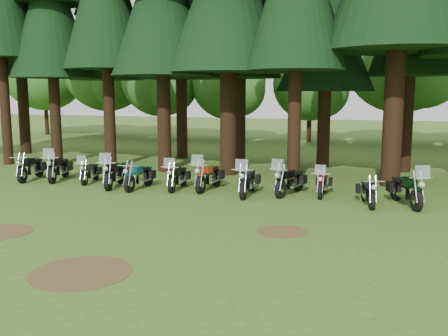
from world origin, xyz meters
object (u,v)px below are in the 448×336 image
Objects in this scene: motorcycle_1 at (59,169)px; motorcycle_8 at (290,182)px; motorcycle_2 at (90,173)px; motorcycle_6 at (209,177)px; motorcycle_3 at (114,174)px; motorcycle_0 at (31,169)px; motorcycle_7 at (248,182)px; motorcycle_9 at (323,184)px; motorcycle_5 at (178,178)px; motorcycle_10 at (368,193)px; motorcycle_4 at (139,177)px; motorcycle_11 at (406,191)px.

motorcycle_1 reaches higher than motorcycle_8.
motorcycle_6 is (5.42, 0.05, 0.09)m from motorcycle_2.
motorcycle_3 is at bearing -33.39° from motorcycle_2.
motorcycle_7 reaches higher than motorcycle_0.
motorcycle_3 reaches higher than motorcycle_2.
motorcycle_9 is (12.74, 0.58, -0.06)m from motorcycle_0.
motorcycle_5 is 0.92× the size of motorcycle_7.
motorcycle_2 is (1.64, -0.06, -0.09)m from motorcycle_1.
motorcycle_8 is 3.04m from motorcycle_10.
motorcycle_3 is 3.95m from motorcycle_6.
motorcycle_4 is (2.68, -0.60, 0.04)m from motorcycle_2.
motorcycle_4 is at bearing -164.84° from motorcycle_6.
motorcycle_0 is 0.97× the size of motorcycle_11.
motorcycle_6 is 3.25m from motorcycle_8.
motorcycle_4 is at bearing 176.94° from motorcycle_7.
motorcycle_8 is (11.53, 0.36, 0.00)m from motorcycle_0.
motorcycle_8 is (8.66, 0.13, 0.07)m from motorcycle_2.
motorcycle_5 is at bearing 170.66° from motorcycle_7.
motorcycle_9 is (8.35, 0.90, -0.08)m from motorcycle_3.
motorcycle_7 reaches higher than motorcycle_5.
motorcycle_11 is at bearing 0.98° from motorcycle_4.
motorcycle_6 is at bearing 13.60° from motorcycle_4.
motorcycle_3 reaches higher than motorcycle_1.
motorcycle_2 is 5.42m from motorcycle_6.
motorcycle_0 is 12.75m from motorcycle_9.
motorcycle_7 is 1.03× the size of motorcycle_8.
motorcycle_4 is at bearing -16.21° from motorcycle_3.
motorcycle_6 is at bearing 7.09° from motorcycle_5.
motorcycle_0 is 0.96× the size of motorcycle_3.
motorcycle_3 is at bearing -169.43° from motorcycle_6.
motorcycle_11 is at bearing -15.62° from motorcycle_2.
motorcycle_4 is 0.92× the size of motorcycle_6.
motorcycle_1 is 1.17× the size of motorcycle_9.
motorcycle_2 is 0.98× the size of motorcycle_10.
motorcycle_1 reaches higher than motorcycle_9.
motorcycle_1 reaches higher than motorcycle_10.
motorcycle_5 reaches higher than motorcycle_2.
motorcycle_9 is 3.05m from motorcycle_11.
motorcycle_0 is at bearing -178.59° from motorcycle_9.
motorcycle_10 is at bearing -34.83° from motorcycle_9.
motorcycle_9 is at bearing 134.58° from motorcycle_10.
motorcycle_7 is (5.66, 0.06, -0.01)m from motorcycle_3.
motorcycle_11 is at bearing -4.27° from motorcycle_7.
motorcycle_0 is at bearing 173.97° from motorcycle_5.
motorcycle_7 is (7.17, -0.49, 0.08)m from motorcycle_2.
motorcycle_4 is 1.10× the size of motorcycle_9.
motorcycle_7 is at bearing -17.41° from motorcycle_2.
motorcycle_7 is at bearing -15.82° from motorcycle_0.
motorcycle_11 reaches higher than motorcycle_9.
motorcycle_0 is 2.88m from motorcycle_2.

